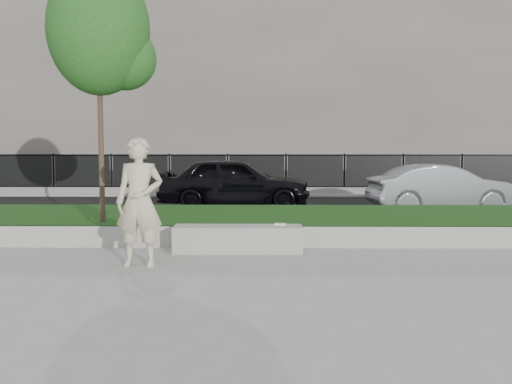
{
  "coord_description": "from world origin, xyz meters",
  "views": [
    {
      "loc": [
        0.73,
        -9.46,
        1.87
      ],
      "look_at": [
        0.6,
        1.2,
        1.03
      ],
      "focal_mm": 40.0,
      "sensor_mm": 36.0,
      "label": 1
    }
  ],
  "objects_px": {
    "book": "(280,224)",
    "car_silver": "(441,188)",
    "stone_bench": "(238,239)",
    "car_dark": "(235,182)",
    "man": "(139,202)",
    "young_tree": "(103,34)"
  },
  "relations": [
    {
      "from": "stone_bench",
      "to": "man",
      "type": "bearing_deg",
      "value": -140.42
    },
    {
      "from": "man",
      "to": "car_silver",
      "type": "distance_m",
      "value": 10.16
    },
    {
      "from": "car_dark",
      "to": "car_silver",
      "type": "bearing_deg",
      "value": -98.74
    },
    {
      "from": "car_silver",
      "to": "car_dark",
      "type": "bearing_deg",
      "value": 75.07
    },
    {
      "from": "car_dark",
      "to": "young_tree",
      "type": "bearing_deg",
      "value": 159.44
    },
    {
      "from": "man",
      "to": "young_tree",
      "type": "bearing_deg",
      "value": 118.76
    },
    {
      "from": "young_tree",
      "to": "stone_bench",
      "type": "bearing_deg",
      "value": -21.2
    },
    {
      "from": "book",
      "to": "car_silver",
      "type": "distance_m",
      "value": 7.65
    },
    {
      "from": "stone_bench",
      "to": "car_silver",
      "type": "relative_size",
      "value": 0.56
    },
    {
      "from": "man",
      "to": "car_dark",
      "type": "distance_m",
      "value": 8.31
    },
    {
      "from": "young_tree",
      "to": "car_dark",
      "type": "distance_m",
      "value": 7.15
    },
    {
      "from": "stone_bench",
      "to": "book",
      "type": "height_order",
      "value": "book"
    },
    {
      "from": "stone_bench",
      "to": "car_dark",
      "type": "relative_size",
      "value": 0.51
    },
    {
      "from": "young_tree",
      "to": "car_dark",
      "type": "xyz_separation_m",
      "value": [
        2.22,
        5.99,
        -3.22
      ]
    },
    {
      "from": "stone_bench",
      "to": "car_silver",
      "type": "height_order",
      "value": "car_silver"
    },
    {
      "from": "man",
      "to": "car_dark",
      "type": "height_order",
      "value": "man"
    },
    {
      "from": "man",
      "to": "car_dark",
      "type": "xyz_separation_m",
      "value": [
        1.08,
        8.24,
        -0.2
      ]
    },
    {
      "from": "man",
      "to": "young_tree",
      "type": "relative_size",
      "value": 0.41
    },
    {
      "from": "book",
      "to": "car_dark",
      "type": "height_order",
      "value": "car_dark"
    },
    {
      "from": "man",
      "to": "book",
      "type": "relative_size",
      "value": 9.89
    },
    {
      "from": "young_tree",
      "to": "car_silver",
      "type": "xyz_separation_m",
      "value": [
        8.15,
        5.11,
        -3.32
      ]
    },
    {
      "from": "stone_bench",
      "to": "man",
      "type": "height_order",
      "value": "man"
    }
  ]
}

